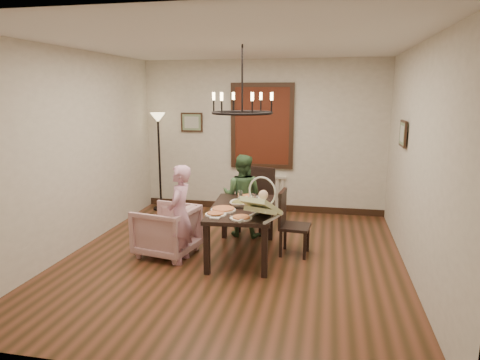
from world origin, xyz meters
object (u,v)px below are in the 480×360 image
(chair_right, at_px, (295,223))
(seated_man, at_px, (242,202))
(armchair, at_px, (167,230))
(drinking_glass, at_px, (255,200))
(floor_lamp, at_px, (160,163))
(chair_far, at_px, (256,200))
(baby_bouncer, at_px, (262,204))
(elderly_woman, at_px, (180,223))
(dining_table, at_px, (242,213))

(chair_right, relative_size, seated_man, 0.85)
(chair_right, relative_size, armchair, 1.20)
(armchair, relative_size, seated_man, 0.71)
(drinking_glass, xyz_separation_m, floor_lamp, (-2.15, 1.89, 0.14))
(chair_far, relative_size, baby_bouncer, 1.90)
(armchair, height_order, elderly_woman, elderly_woman)
(dining_table, distance_m, chair_far, 1.07)
(chair_far, xyz_separation_m, elderly_woman, (-0.75, -1.45, 0.02))
(floor_lamp, bearing_deg, chair_far, -25.19)
(chair_right, relative_size, drinking_glass, 6.39)
(chair_right, xyz_separation_m, armchair, (-1.73, -0.35, -0.11))
(elderly_woman, relative_size, seated_man, 1.01)
(seated_man, bearing_deg, armchair, 53.60)
(chair_right, relative_size, elderly_woman, 0.84)
(chair_right, distance_m, baby_bouncer, 0.87)
(elderly_woman, height_order, drinking_glass, elderly_woman)
(armchair, xyz_separation_m, drinking_glass, (1.18, 0.29, 0.42))
(dining_table, height_order, floor_lamp, floor_lamp)
(armchair, xyz_separation_m, baby_bouncer, (1.37, -0.32, 0.53))
(armchair, bearing_deg, drinking_glass, 114.68)
(chair_far, bearing_deg, baby_bouncer, -58.15)
(floor_lamp, bearing_deg, dining_table, -45.17)
(chair_right, relative_size, floor_lamp, 0.50)
(armchair, xyz_separation_m, elderly_woman, (0.28, -0.22, 0.20))
(dining_table, bearing_deg, seated_man, 96.81)
(chair_far, relative_size, armchair, 1.37)
(dining_table, distance_m, seated_man, 0.85)
(elderly_woman, xyz_separation_m, floor_lamp, (-1.25, 2.40, 0.36))
(baby_bouncer, height_order, drinking_glass, baby_bouncer)
(seated_man, bearing_deg, drinking_glass, 118.72)
(seated_man, relative_size, baby_bouncer, 1.95)
(chair_far, bearing_deg, armchair, -110.22)
(dining_table, distance_m, baby_bouncer, 0.65)
(chair_far, bearing_deg, chair_right, -31.86)
(armchair, xyz_separation_m, floor_lamp, (-0.97, 2.18, 0.56))
(baby_bouncer, xyz_separation_m, floor_lamp, (-2.34, 2.50, 0.03))
(dining_table, relative_size, armchair, 2.03)
(dining_table, distance_m, elderly_woman, 0.84)
(dining_table, distance_m, floor_lamp, 2.85)
(floor_lamp, bearing_deg, chair_right, -34.00)
(seated_man, distance_m, floor_lamp, 2.21)
(baby_bouncer, bearing_deg, elderly_woman, -166.06)
(dining_table, xyz_separation_m, baby_bouncer, (0.34, -0.49, 0.26))
(dining_table, xyz_separation_m, drinking_glass, (0.15, 0.12, 0.15))
(dining_table, height_order, seated_man, seated_man)
(chair_right, height_order, baby_bouncer, baby_bouncer)
(chair_far, bearing_deg, dining_table, -70.59)
(chair_right, bearing_deg, dining_table, 109.66)
(drinking_glass, bearing_deg, elderly_woman, -150.49)
(chair_far, height_order, baby_bouncer, baby_bouncer)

